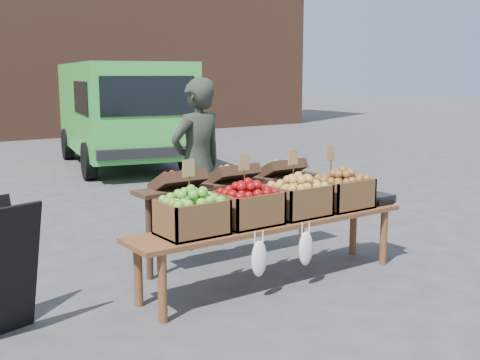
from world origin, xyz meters
TOP-DOWN VIEW (x-y plane):
  - ground at (0.00, 0.00)m, footprint 80.00×80.00m
  - delivery_van at (1.96, 7.00)m, footprint 3.01×4.87m
  - vendor at (0.15, 1.19)m, footprint 0.71×0.52m
  - back_table at (0.15, 0.55)m, footprint 2.10×0.44m
  - display_bench at (0.09, -0.17)m, footprint 2.70×0.56m
  - crate_golden_apples at (-0.74, -0.17)m, footprint 0.50×0.40m
  - crate_russet_pears at (-0.19, -0.17)m, footprint 0.50×0.40m
  - crate_red_apples at (0.36, -0.17)m, footprint 0.50×0.40m
  - crate_green_apples at (0.91, -0.17)m, footprint 0.50×0.40m
  - weighing_scale at (1.34, -0.17)m, footprint 0.34×0.30m

SIDE VIEW (x-z plane):
  - ground at x=0.00m, z-range 0.00..0.00m
  - display_bench at x=0.09m, z-range 0.00..0.57m
  - back_table at x=0.15m, z-range 0.00..1.04m
  - weighing_scale at x=1.34m, z-range 0.57..0.65m
  - crate_golden_apples at x=-0.74m, z-range 0.57..0.85m
  - crate_russet_pears at x=-0.19m, z-range 0.57..0.85m
  - crate_red_apples at x=0.36m, z-range 0.57..0.85m
  - crate_green_apples at x=0.91m, z-range 0.57..0.85m
  - vendor at x=0.15m, z-range 0.00..1.78m
  - delivery_van at x=1.96m, z-range 0.00..2.03m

